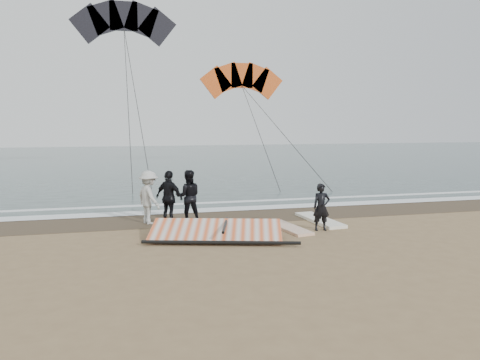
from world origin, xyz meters
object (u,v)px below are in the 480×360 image
at_px(man_main, 321,207).
at_px(board_cream, 320,220).
at_px(board_white, 289,228).
at_px(sail_rig, 213,233).

height_order(man_main, board_cream, man_main).
distance_m(man_main, board_white, 1.31).
xyz_separation_m(board_white, sail_rig, (-2.77, -0.69, 0.15)).
xyz_separation_m(man_main, board_cream, (0.53, 1.33, -0.74)).
xyz_separation_m(man_main, board_white, (-0.98, 0.44, -0.75)).
bearing_deg(man_main, board_white, 161.39).
relative_size(man_main, sail_rig, 0.35).
relative_size(board_white, sail_rig, 0.50).
height_order(board_cream, sail_rig, sail_rig).
bearing_deg(board_cream, board_white, -154.61).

